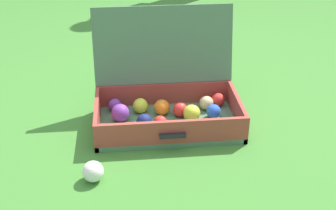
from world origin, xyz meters
name	(u,v)px	position (x,y,z in m)	size (l,w,h in m)	color
ground_plane	(179,117)	(0.00, 0.00, 0.00)	(16.00, 16.00, 0.00)	#3D7A2D
open_suitcase	(167,99)	(-0.06, -0.01, 0.11)	(0.65, 0.47, 0.49)	#4C7051
stray_ball_on_grass	(93,171)	(-0.38, -0.44, 0.04)	(0.08, 0.08, 0.08)	white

